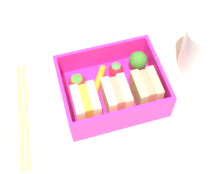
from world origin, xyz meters
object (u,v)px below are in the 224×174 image
Objects in this scene: sandwich_left at (146,90)px; carrot_stick_far_left at (99,80)px; drinking_glass at (201,49)px; sandwich_center at (86,105)px; chopstick_pair at (23,113)px; strawberry_left at (116,70)px; sandwich_center_left at (116,97)px; folded_napkin at (84,36)px; strawberry_far_left at (78,83)px; broccoli_floret at (138,61)px.

carrot_stick_far_left is (6.59, -5.14, -1.92)cm from sandwich_left.
drinking_glass is at bearing 177.90° from carrot_stick_far_left.
sandwich_center reaches higher than chopstick_pair.
strawberry_left is 0.58× the size of carrot_stick_far_left.
sandwich_center_left is 0.35× the size of folded_napkin.
sandwich_left is 1.64× the size of strawberry_left.
drinking_glass reaches higher than sandwich_center_left.
strawberry_far_left is 0.19× the size of chopstick_pair.
carrot_stick_far_left is 13.96cm from chopstick_pair.
sandwich_left is at bearing 171.14° from chopstick_pair.
sandwich_center is 0.95× the size of carrot_stick_far_left.
folded_napkin is (1.69, -16.81, -3.55)cm from sandwich_center_left.
carrot_stick_far_left reaches higher than chopstick_pair.
sandwich_left reaches higher than carrot_stick_far_left.
chopstick_pair is at bearing -16.92° from sandwich_center.
sandwich_left reaches higher than strawberry_left.
sandwich_left is 12.46cm from drinking_glass.
strawberry_left is 11.75cm from folded_napkin.
sandwich_left is 1.00× the size of sandwich_center.
carrot_stick_far_left is at bearing 4.08° from broccoli_floret.
sandwich_center_left reaches higher than carrot_stick_far_left.
sandwich_left reaches higher than strawberry_far_left.
carrot_stick_far_left is at bearing -174.37° from strawberry_far_left.
broccoli_floret is 0.22× the size of chopstick_pair.
strawberry_left is at bearing -168.66° from carrot_stick_far_left.
broccoli_floret is at bearing -151.66° from sandwich_center.
drinking_glass reaches higher than strawberry_left.
carrot_stick_far_left is 0.37× the size of folded_napkin.
sandwich_left is 6.78cm from strawberry_left.
strawberry_far_left is at bearing -41.71° from sandwich_center_left.
strawberry_far_left is at bearing -85.15° from sandwich_center.
carrot_stick_far_left is at bearing 11.34° from strawberry_left.
strawberry_far_left is (10.89, 0.88, -1.04)cm from broccoli_floret.
strawberry_left is at bearing -138.71° from sandwich_center.
broccoli_floret is 11.10cm from drinking_glass.
chopstick_pair is at bearing 8.79° from strawberry_left.
sandwich_left is 0.56× the size of drinking_glass.
folded_napkin is at bearing -89.71° from carrot_stick_far_left.
sandwich_left is 0.26× the size of chopstick_pair.
drinking_glass is (-14.90, 1.33, 2.06)cm from strawberry_left.
broccoli_floret is 13.80cm from folded_napkin.
carrot_stick_far_left is 3.89cm from strawberry_far_left.
chopstick_pair is at bearing 9.11° from strawberry_far_left.
strawberry_far_left is at bearing -24.85° from sandwich_left.
sandwich_center reaches higher than strawberry_left.
sandwich_left is 11.40cm from strawberry_far_left.
broccoli_floret is 7.49cm from carrot_stick_far_left.
folded_napkin is at bearing -73.08° from strawberry_left.
strawberry_left is (-6.61, -5.80, -1.15)cm from sandwich_center.
sandwich_center_left is 4.96cm from sandwich_center.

